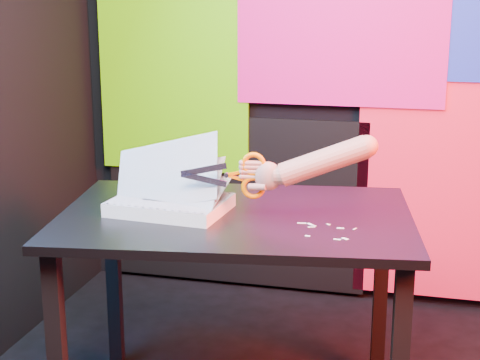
# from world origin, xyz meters

# --- Properties ---
(room) EXTENTS (3.01, 3.01, 2.71)m
(room) POSITION_xyz_m (0.00, 0.00, 1.35)
(room) COLOR black
(room) RESTS_ON ground
(backdrop) EXTENTS (2.88, 0.05, 2.08)m
(backdrop) POSITION_xyz_m (0.06, 1.46, 0.96)
(backdrop) COLOR red
(backdrop) RESTS_ON ground
(work_table) EXTENTS (1.25, 0.93, 0.75)m
(work_table) POSITION_xyz_m (-0.45, 0.33, 0.65)
(work_table) COLOR black
(work_table) RESTS_ON ground
(printout_stack) EXTENTS (0.41, 0.30, 0.28)m
(printout_stack) POSITION_xyz_m (-0.67, 0.30, 0.78)
(printout_stack) COLOR silver
(printout_stack) RESTS_ON work_table
(scissors) EXTENTS (0.27, 0.05, 0.15)m
(scissors) POSITION_xyz_m (-0.40, 0.28, 0.89)
(scissors) COLOR silver
(scissors) RESTS_ON printout_stack
(hand_forearm) EXTENTS (0.42, 0.12, 0.19)m
(hand_forearm) POSITION_xyz_m (-0.19, 0.31, 0.94)
(hand_forearm) COLOR #B06A5B
(hand_forearm) RESTS_ON work_table
(paper_clippings) EXTENTS (0.19, 0.15, 0.00)m
(paper_clippings) POSITION_xyz_m (-0.14, 0.23, 0.75)
(paper_clippings) COLOR white
(paper_clippings) RESTS_ON work_table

